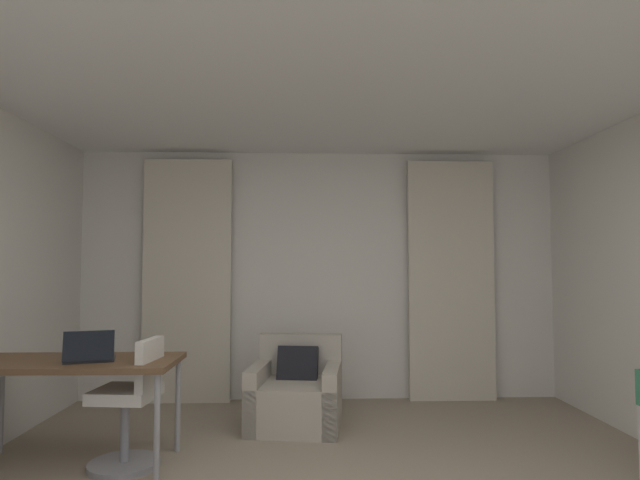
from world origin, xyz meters
TOP-DOWN VIEW (x-y plane):
  - wall_window at (0.00, 3.03)m, footprint 5.12×0.06m
  - ceiling at (0.00, 0.00)m, footprint 5.12×6.12m
  - curtain_left_panel at (-1.38, 2.90)m, footprint 0.90×0.06m
  - curtain_right_panel at (1.38, 2.90)m, footprint 0.90×0.06m
  - armchair at (-0.24, 2.09)m, footprint 0.86×0.85m
  - desk at (-1.77, 1.21)m, footprint 1.41×0.66m
  - desk_chair at (-1.37, 1.18)m, footprint 0.48×0.48m
  - laptop at (-1.64, 1.14)m, footprint 0.38×0.33m

SIDE VIEW (x-z plane):
  - armchair at x=-0.24m, z-range -0.12..0.64m
  - desk_chair at x=-1.37m, z-range -0.05..0.83m
  - desk at x=-1.77m, z-range 0.31..1.04m
  - laptop at x=-1.64m, z-range 0.67..0.88m
  - curtain_left_panel at x=-1.38m, z-range 0.00..2.50m
  - curtain_right_panel at x=1.38m, z-range 0.00..2.50m
  - wall_window at x=0.00m, z-range 0.00..2.60m
  - ceiling at x=0.00m, z-range 2.60..2.66m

